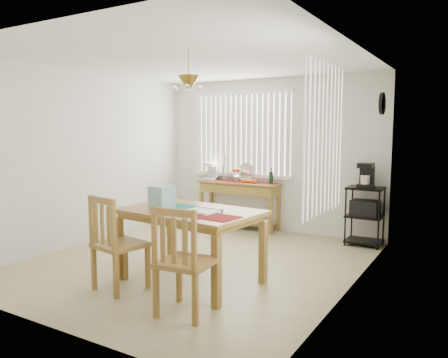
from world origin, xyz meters
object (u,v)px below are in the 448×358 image
Objects in this scene: dining_table at (190,218)px; cart_items at (366,176)px; chair_left at (117,244)px; wire_cart at (365,210)px; chair_right at (184,262)px; sideboard at (239,194)px.

cart_items is at bearing 63.10° from dining_table.
cart_items is at bearing 60.51° from chair_left.
wire_cart is 0.85× the size of chair_right.
wire_cart is at bearing -90.00° from cart_items.
cart_items is (-0.00, 0.01, 0.52)m from wire_cart.
cart_items is at bearing 90.00° from wire_cart.
chair_left reaches higher than sideboard.
chair_right is at bearing -103.95° from cart_items.
chair_right is (-0.85, -3.43, -0.54)m from cart_items.
chair_right is (1.31, -3.46, -0.11)m from sideboard.
cart_items is at bearing 76.05° from chair_right.
chair_right reaches higher than wire_cart.
sideboard is at bearing 95.36° from chair_left.
wire_cart is at bearing -0.92° from sideboard.
wire_cart is 3.76m from chair_left.
wire_cart is 0.54× the size of dining_table.
dining_table is 1.58× the size of chair_right.
wire_cart is 2.96m from dining_table.
wire_cart is at bearing 76.01° from chair_right.
sideboard is 1.41× the size of chair_left.
chair_left is at bearing -84.64° from sideboard.
sideboard is 2.79m from dining_table.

